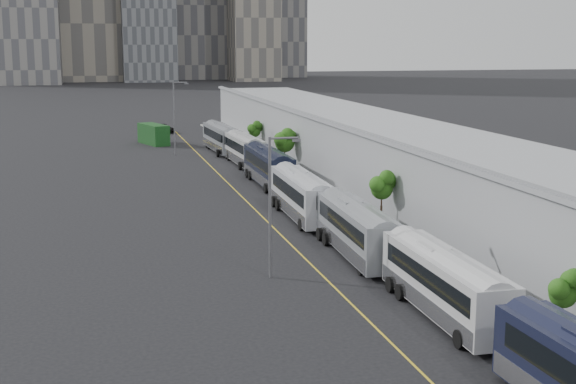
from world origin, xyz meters
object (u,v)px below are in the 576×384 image
object	(u,v)px
bus_3	(357,234)
suv	(164,128)
bus_6	(243,151)
bus_5	(268,169)
bus_2	(444,289)
shipping_container	(154,134)
bus_7	(222,140)
street_lamp_far	(175,113)
bus_4	(302,199)
street_lamp_near	(273,197)

from	to	relation	value
bus_3	suv	bearing A→B (deg)	96.17
bus_3	bus_6	xyz separation A→B (m)	(0.48, 44.19, -0.02)
suv	bus_5	bearing A→B (deg)	-97.99
bus_2	shipping_container	world-z (taller)	bus_2
bus_7	shipping_container	xyz separation A→B (m)	(-8.28, 10.74, -0.14)
bus_3	street_lamp_far	size ratio (longest dim) A/B	1.33
bus_6	shipping_container	size ratio (longest dim) A/B	1.86
bus_7	street_lamp_far	bearing A→B (deg)	-167.23
bus_2	bus_5	xyz separation A→B (m)	(-0.22, 42.28, 0.07)
bus_4	street_lamp_far	world-z (taller)	street_lamp_far
bus_3	shipping_container	bearing A→B (deg)	99.49
bus_2	bus_4	distance (m)	25.96
bus_3	shipping_container	size ratio (longest dim) A/B	1.88
street_lamp_far	suv	bearing A→B (deg)	88.17
shipping_container	bus_7	bearing A→B (deg)	-70.18
suv	street_lamp_far	bearing A→B (deg)	-106.40
suv	bus_7	bearing A→B (deg)	-92.59
bus_6	street_lamp_near	xyz separation A→B (m)	(-7.27, -47.84, 3.60)
bus_2	bus_5	world-z (taller)	bus_5
bus_5	street_lamp_near	xyz separation A→B (m)	(-7.07, -32.85, 3.55)
bus_3	street_lamp_near	distance (m)	8.50
bus_3	bus_5	world-z (taller)	bus_5
street_lamp_near	shipping_container	bearing A→B (deg)	91.45
street_lamp_far	shipping_container	xyz separation A→B (m)	(-1.94, 12.53, -4.06)
bus_3	bus_4	bearing A→B (deg)	94.33
bus_7	street_lamp_far	xyz separation A→B (m)	(-6.33, -1.79, 3.92)
bus_5	street_lamp_near	world-z (taller)	street_lamp_near
bus_3	street_lamp_far	world-z (taller)	street_lamp_far
bus_6	street_lamp_far	xyz separation A→B (m)	(-7.09, 9.65, 3.96)
bus_7	bus_4	bearing A→B (deg)	-93.32
bus_2	bus_5	distance (m)	42.28
bus_5	street_lamp_far	bearing A→B (deg)	105.46
bus_2	bus_7	world-z (taller)	bus_7
bus_5	suv	size ratio (longest dim) A/B	2.57
bus_5	street_lamp_far	world-z (taller)	street_lamp_far
bus_4	bus_5	bearing A→B (deg)	88.43
bus_4	street_lamp_near	xyz separation A→B (m)	(-6.30, -16.52, 3.54)
bus_4	street_lamp_far	xyz separation A→B (m)	(-6.12, 40.97, 3.90)
bus_3	bus_7	xyz separation A→B (m)	(-0.28, 55.64, 0.02)
shipping_container	bus_6	bearing A→B (deg)	-85.63
bus_6	suv	xyz separation A→B (m)	(-6.21, 37.16, -0.84)
bus_5	street_lamp_far	size ratio (longest dim) A/B	1.35
suv	street_lamp_near	bearing A→B (deg)	-105.27
bus_3	bus_6	distance (m)	44.19
bus_2	bus_4	bearing A→B (deg)	92.96
street_lamp_near	shipping_container	size ratio (longest dim) A/B	1.31
bus_6	street_lamp_near	size ratio (longest dim) A/B	1.42
bus_7	shipping_container	distance (m)	13.56
shipping_container	street_lamp_far	bearing A→B (deg)	-98.98
suv	bus_3	bearing A→B (deg)	-100.53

